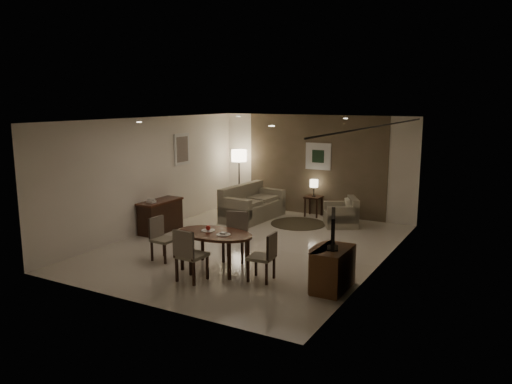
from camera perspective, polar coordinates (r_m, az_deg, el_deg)
The scene contains 31 objects.
room_shell at distance 10.82m, azimuth 0.52°, elevation 1.21°, with size 5.50×7.00×2.70m.
taupe_accent at distance 13.58m, azimuth 6.76°, elevation 3.06°, with size 3.96×0.03×2.70m, color brown.
curtain_wall at distance 9.47m, azimuth 13.72°, elevation -0.63°, with size 0.08×6.70×2.58m, color #C4B799, non-canonical shape.
curtain_rod at distance 9.31m, azimuth 14.07°, elevation 7.36°, with size 0.03×0.03×6.80m, color black.
art_back_frame at distance 13.49m, azimuth 7.13°, elevation 4.07°, with size 0.72×0.03×0.72m, color silver.
art_back_canvas at distance 13.48m, azimuth 7.11°, elevation 4.06°, with size 0.34×0.01×0.34m, color #1A2F1A.
art_left_frame at distance 12.90m, azimuth -8.46°, elevation 4.85°, with size 0.03×0.60×0.80m, color silver.
art_left_canvas at distance 12.89m, azimuth -8.41°, elevation 4.85°, with size 0.01×0.46×0.64m, color gray.
downlight_nl at distance 9.69m, azimuth -13.21°, elevation 7.78°, with size 0.10×0.10×0.01m, color white.
downlight_nr at distance 8.09m, azimuth 1.80°, elevation 7.55°, with size 0.10×0.10×0.01m, color white.
downlight_fl at distance 12.59m, azimuth -2.06°, elevation 8.63°, with size 0.10×0.10×0.01m, color white.
downlight_fr at distance 11.40m, azimuth 10.21°, elevation 8.27°, with size 0.10×0.10×0.01m, color white.
console_desk at distance 12.07m, azimuth -10.87°, elevation -2.71°, with size 0.48×1.20×0.75m, color #4F2D19, non-canonical shape.
telephone at distance 11.76m, azimuth -11.87°, elevation -0.98°, with size 0.20×0.14×0.09m, color white, non-canonical shape.
tv_cabinet at distance 8.42m, azimuth 8.79°, elevation -8.70°, with size 0.48×0.90×0.70m, color brown, non-canonical shape.
flat_tv at distance 8.23m, azimuth 8.79°, elevation -4.27°, with size 0.06×0.88×0.60m, color black, non-canonical shape.
dining_table at distance 9.30m, azimuth -4.70°, elevation -6.75°, with size 1.49×0.93×0.70m, color #4F2D19, non-canonical shape.
chair_near at distance 8.75m, azimuth -7.35°, elevation -7.10°, with size 0.45×0.45×0.94m, color gray, non-canonical shape.
chair_far at distance 9.75m, azimuth -2.43°, elevation -5.17°, with size 0.45×0.45×0.93m, color gray, non-canonical shape.
chair_left at distance 9.92m, azimuth -10.46°, elevation -5.32°, with size 0.41×0.41×0.85m, color gray, non-canonical shape.
chair_right at distance 8.69m, azimuth 0.60°, elevation -7.39°, with size 0.42×0.42×0.86m, color gray, non-canonical shape.
plate_a at distance 9.33m, azimuth -5.48°, elevation -4.40°, with size 0.26×0.26×0.02m, color white.
plate_b at distance 9.04m, azimuth -3.74°, elevation -4.88°, with size 0.26×0.26×0.02m, color white.
fruit_apple at distance 9.32m, azimuth -5.49°, elevation -4.09°, with size 0.09×0.09×0.09m, color red.
napkin at distance 9.03m, azimuth -3.75°, elevation -4.73°, with size 0.12×0.08×0.03m, color white.
round_rug at distance 12.69m, azimuth 4.84°, elevation -3.62°, with size 1.38×1.38×0.01m, color #413A24.
sofa at distance 13.10m, azimuth -0.37°, elevation -1.20°, with size 0.93×1.86×0.88m, color gray, non-canonical shape.
armchair at distance 12.54m, azimuth 9.67°, elevation -2.25°, with size 0.81×0.76×0.72m, color gray, non-canonical shape.
side_table at distance 13.51m, azimuth 6.57°, elevation -1.62°, with size 0.43×0.43×0.54m, color black, non-canonical shape.
table_lamp at distance 13.42m, azimuth 6.63°, elevation 0.56°, with size 0.22×0.22×0.50m, color #FFEAC1, non-canonical shape.
floor_lamp at distance 14.24m, azimuth -1.94°, elevation 1.44°, with size 0.43×0.43×1.70m, color #FFE5B7, non-canonical shape.
Camera 1 is at (5.10, -8.98, 3.11)m, focal length 35.00 mm.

